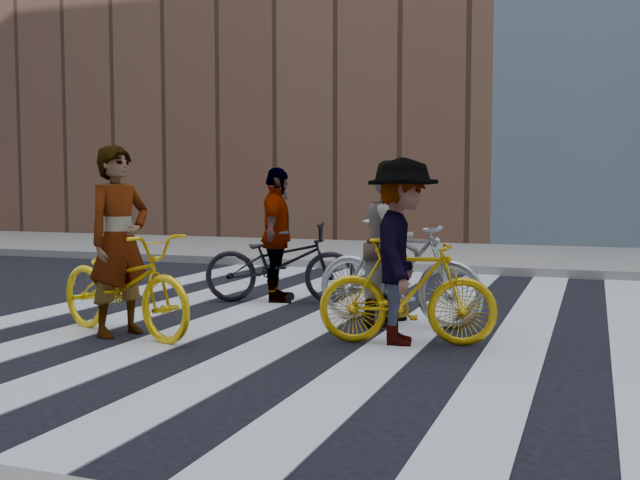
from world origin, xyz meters
The scene contains 11 objects.
ground centered at (0.00, 0.00, 0.00)m, with size 100.00×100.00×0.00m, color black.
sidewalk_far centered at (0.00, 7.50, 0.07)m, with size 100.00×5.00×0.15m, color gray.
zebra_crosswalk centered at (0.00, 0.00, 0.01)m, with size 8.25×10.00×0.01m.
bike_yellow_left centered at (-2.17, -1.45, 0.53)m, with size 0.70×2.00×1.05m, color yellow.
bike_silver_mid centered at (0.30, 0.08, 0.58)m, with size 0.54×1.92×1.15m, color #ABAFB5.
bike_yellow_right centered at (0.64, -0.89, 0.51)m, with size 0.48×1.71×1.03m, color #DFA80C.
bike_dark_rear centered at (-1.54, 1.09, 0.52)m, with size 0.69×1.99×1.05m, color black.
rider_left centered at (-2.22, -1.45, 0.97)m, with size 0.70×0.46×1.93m, color slate.
rider_mid centered at (0.25, 0.08, 0.90)m, with size 0.87×0.68×1.80m, color slate.
rider_right centered at (0.59, -0.89, 0.90)m, with size 1.16×0.67×1.79m, color slate.
rider_rear centered at (-1.59, 1.09, 0.88)m, with size 1.03×0.43×1.76m, color slate.
Camera 1 is at (2.31, -7.84, 1.53)m, focal length 42.00 mm.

